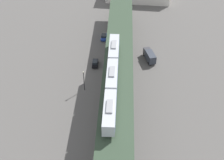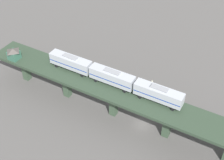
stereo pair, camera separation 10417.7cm
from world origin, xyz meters
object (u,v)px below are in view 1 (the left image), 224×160
(subway_train, at_px, (112,77))
(delivery_truck, at_px, (150,56))
(street_car_black, at_px, (95,63))
(street_car_blue, at_px, (104,37))
(street_lamp, at_px, (84,79))

(subway_train, xyz_separation_m, delivery_truck, (11.13, 24.05, -9.63))
(street_car_black, bearing_deg, subway_train, -71.21)
(subway_train, distance_m, street_car_blue, 38.18)
(subway_train, relative_size, delivery_truck, 4.94)
(street_car_blue, bearing_deg, street_lamp, -96.74)
(street_car_black, height_order, delivery_truck, delivery_truck)
(street_car_blue, xyz_separation_m, street_car_black, (-1.47, -16.47, 0.00))
(street_car_black, bearing_deg, street_car_blue, 84.88)
(street_car_black, relative_size, delivery_truck, 0.59)
(subway_train, distance_m, street_car_black, 23.44)
(street_car_black, xyz_separation_m, delivery_truck, (17.89, 4.18, 0.82))
(street_car_black, distance_m, delivery_truck, 18.39)
(subway_train, height_order, delivery_truck, subway_train)
(delivery_truck, distance_m, street_lamp, 25.97)
(delivery_truck, bearing_deg, street_car_black, -166.84)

